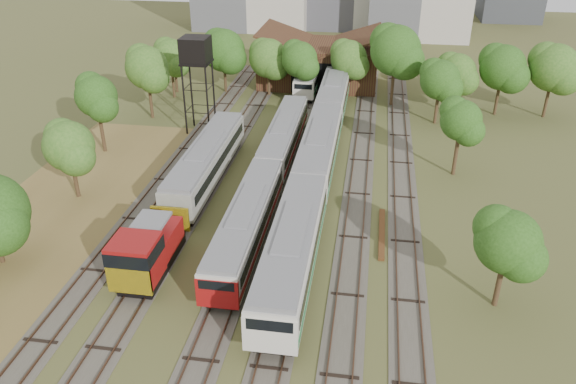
% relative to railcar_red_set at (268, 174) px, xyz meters
% --- Properties ---
extents(tracks, '(24.60, 80.00, 0.19)m').
position_rel_railcar_red_set_xyz_m(tracks, '(1.33, 0.76, -1.77)').
color(tracks, '#4C473D').
rests_on(tracks, ground).
extents(railcar_red_set, '(2.77, 34.57, 3.42)m').
position_rel_railcar_red_set_xyz_m(railcar_red_set, '(0.00, 0.00, 0.00)').
color(railcar_red_set, black).
rests_on(railcar_red_set, ground).
extents(railcar_green_set, '(3.19, 52.08, 3.95)m').
position_rel_railcar_red_set_xyz_m(railcar_green_set, '(4.00, 5.27, 0.28)').
color(railcar_green_set, black).
rests_on(railcar_green_set, ground).
extents(railcar_rear, '(2.71, 16.08, 3.34)m').
position_rel_railcar_red_set_xyz_m(railcar_rear, '(0.00, 31.70, -0.04)').
color(railcar_rear, black).
rests_on(railcar_rear, ground).
extents(shunter_locomotive, '(3.04, 8.12, 3.99)m').
position_rel_railcar_red_set_xyz_m(shunter_locomotive, '(-6.00, -13.69, 0.14)').
color(shunter_locomotive, black).
rests_on(shunter_locomotive, ground).
extents(old_grey_coach, '(2.95, 18.00, 3.65)m').
position_rel_railcar_red_set_xyz_m(old_grey_coach, '(-6.00, 1.28, 0.18)').
color(old_grey_coach, black).
rests_on(old_grey_coach, ground).
extents(water_tower, '(3.04, 3.04, 10.51)m').
position_rel_railcar_red_set_xyz_m(water_tower, '(-10.27, 13.49, 7.05)').
color(water_tower, black).
rests_on(water_tower, ground).
extents(rail_pile_far, '(0.46, 7.40, 0.24)m').
position_rel_railcar_red_set_xyz_m(rail_pile_far, '(10.20, -5.71, -1.69)').
color(rail_pile_far, brown).
rests_on(rail_pile_far, ground).
extents(maintenance_shed, '(16.45, 11.55, 7.58)m').
position_rel_railcar_red_set_xyz_m(maintenance_shed, '(1.00, 33.74, 1.11)').
color(maintenance_shed, '#3C1C16').
rests_on(maintenance_shed, ground).
extents(tree_band_left, '(6.40, 62.38, 8.57)m').
position_rel_railcar_red_set_xyz_m(tree_band_left, '(-17.51, -7.11, 3.19)').
color(tree_band_left, '#382616').
rests_on(tree_band_left, ground).
extents(tree_band_far, '(51.50, 9.04, 10.05)m').
position_rel_railcar_red_set_xyz_m(tree_band_far, '(7.50, 25.50, 3.95)').
color(tree_band_far, '#382616').
rests_on(tree_band_far, ground).
extents(tree_band_right, '(5.76, 37.43, 7.46)m').
position_rel_railcar_red_set_xyz_m(tree_band_right, '(16.79, 5.80, 3.35)').
color(tree_band_right, '#382616').
rests_on(tree_band_right, ground).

